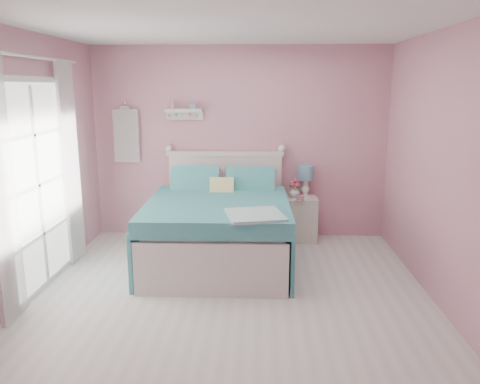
# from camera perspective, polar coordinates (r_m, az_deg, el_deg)

# --- Properties ---
(floor) EXTENTS (4.50, 4.50, 0.00)m
(floor) POSITION_cam_1_polar(r_m,az_deg,el_deg) (4.63, -1.30, -13.70)
(floor) COLOR beige
(floor) RESTS_ON ground
(room_shell) EXTENTS (4.50, 4.50, 4.50)m
(room_shell) POSITION_cam_1_polar(r_m,az_deg,el_deg) (4.17, -1.41, 6.19)
(room_shell) COLOR #C27B95
(room_shell) RESTS_ON floor
(bed) EXTENTS (1.65, 2.07, 1.20)m
(bed) POSITION_cam_1_polar(r_m,az_deg,el_deg) (5.62, -2.52, -4.40)
(bed) COLOR silver
(bed) RESTS_ON floor
(nightstand) EXTENTS (0.41, 0.41, 0.60)m
(nightstand) POSITION_cam_1_polar(r_m,az_deg,el_deg) (6.43, 7.47, -3.26)
(nightstand) COLOR beige
(nightstand) RESTS_ON floor
(table_lamp) EXTENTS (0.21, 0.21, 0.43)m
(table_lamp) POSITION_cam_1_polar(r_m,az_deg,el_deg) (6.39, 8.03, 2.10)
(table_lamp) COLOR white
(table_lamp) RESTS_ON nightstand
(vase) EXTENTS (0.14, 0.14, 0.15)m
(vase) POSITION_cam_1_polar(r_m,az_deg,el_deg) (6.35, 6.67, 0.03)
(vase) COLOR white
(vase) RESTS_ON nightstand
(teacup) EXTENTS (0.14, 0.14, 0.08)m
(teacup) POSITION_cam_1_polar(r_m,az_deg,el_deg) (6.18, 7.30, -0.67)
(teacup) COLOR #C28298
(teacup) RESTS_ON nightstand
(roses) EXTENTS (0.14, 0.11, 0.12)m
(roses) POSITION_cam_1_polar(r_m,az_deg,el_deg) (6.32, 6.68, 1.03)
(roses) COLOR #C0415E
(roses) RESTS_ON vase
(wall_shelf) EXTENTS (0.50, 0.15, 0.25)m
(wall_shelf) POSITION_cam_1_polar(r_m,az_deg,el_deg) (6.42, -6.86, 9.74)
(wall_shelf) COLOR silver
(wall_shelf) RESTS_ON room_shell
(hanging_dress) EXTENTS (0.34, 0.03, 0.72)m
(hanging_dress) POSITION_cam_1_polar(r_m,az_deg,el_deg) (6.61, -13.71, 6.65)
(hanging_dress) COLOR white
(hanging_dress) RESTS_ON room_shell
(french_door) EXTENTS (0.04, 1.32, 2.16)m
(french_door) POSITION_cam_1_polar(r_m,az_deg,el_deg) (5.16, -23.46, 0.66)
(french_door) COLOR silver
(french_door) RESTS_ON floor
(curtain_near) EXTENTS (0.04, 0.40, 2.32)m
(curtain_near) POSITION_cam_1_polar(r_m,az_deg,el_deg) (4.47, -27.08, -0.02)
(curtain_near) COLOR white
(curtain_near) RESTS_ON floor
(curtain_far) EXTENTS (0.04, 0.40, 2.32)m
(curtain_far) POSITION_cam_1_polar(r_m,az_deg,el_deg) (5.79, -19.94, 3.23)
(curtain_far) COLOR white
(curtain_far) RESTS_ON floor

